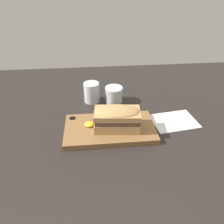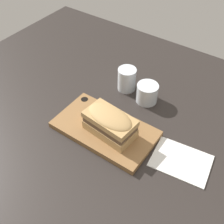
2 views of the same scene
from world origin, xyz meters
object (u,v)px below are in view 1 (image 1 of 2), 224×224
Objects in this scene: wine_glass at (114,96)px; serving_board at (110,129)px; napkin at (174,121)px; water_glass at (92,93)px; sandwich at (117,117)px.

serving_board is at bearing -100.11° from wine_glass.
napkin is at bearing 7.39° from serving_board.
wine_glass is (9.94, -1.63, -0.67)cm from water_glass.
water_glass is 0.48× the size of napkin.
wine_glass is at bearing 87.26° from sandwich.
water_glass is 1.14× the size of wine_glass.
water_glass is 38.02cm from napkin.
napkin is at bearing -30.88° from water_glass.
water_glass reaches higher than napkin.
sandwich is 25.44cm from water_glass.
sandwich is at bearing -92.74° from wine_glass.
wine_glass is (1.06, 22.05, -3.40)cm from sandwich.
serving_board is at bearing -172.61° from napkin.
water_glass is at bearing 149.12° from napkin.
sandwich is 24.82cm from napkin.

